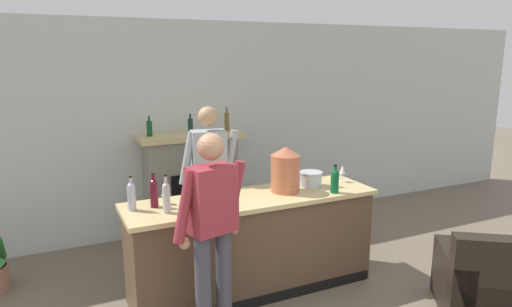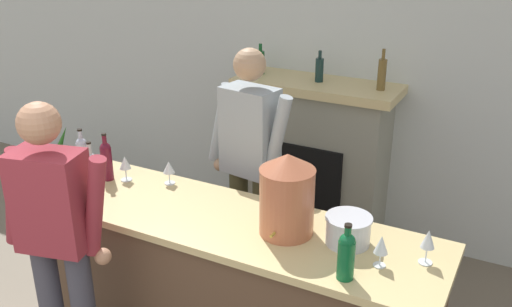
{
  "view_description": "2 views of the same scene",
  "coord_description": "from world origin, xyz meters",
  "px_view_note": "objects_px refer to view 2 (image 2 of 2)",
  "views": [
    {
      "loc": [
        -1.61,
        -1.72,
        2.31
      ],
      "look_at": [
        0.26,
        2.26,
        1.36
      ],
      "focal_mm": 32.0,
      "sensor_mm": 36.0,
      "label": 1
    },
    {
      "loc": [
        1.61,
        -0.31,
        2.55
      ],
      "look_at": [
        0.07,
        2.63,
        1.16
      ],
      "focal_mm": 40.0,
      "sensor_mm": 36.0,
      "label": 2
    }
  ],
  "objects_px": {
    "wine_bottle_port_short": "(106,159)",
    "wine_bottle_riesling_slim": "(346,254)",
    "person_bartender": "(250,166)",
    "person_customer": "(58,245)",
    "wine_bottle_merlot_tall": "(92,171)",
    "wine_glass_front_left": "(381,246)",
    "wine_glass_by_dispenser": "(428,240)",
    "copper_dispenser": "(287,194)",
    "ice_bucket_steel": "(348,230)",
    "fireplace_stone": "(315,160)",
    "wine_glass_back_row": "(125,164)",
    "potted_plant_corner": "(69,175)",
    "wine_bottle_rose_blush": "(83,154)",
    "wine_glass_mid_counter": "(169,168)"
  },
  "relations": [
    {
      "from": "wine_bottle_port_short",
      "to": "wine_glass_back_row",
      "type": "xyz_separation_m",
      "value": [
        0.11,
        0.04,
        -0.03
      ]
    },
    {
      "from": "person_bartender",
      "to": "copper_dispenser",
      "type": "relative_size",
      "value": 3.94
    },
    {
      "from": "wine_glass_mid_counter",
      "to": "wine_bottle_rose_blush",
      "type": "bearing_deg",
      "value": -166.74
    },
    {
      "from": "wine_bottle_riesling_slim",
      "to": "wine_bottle_port_short",
      "type": "bearing_deg",
      "value": 169.3
    },
    {
      "from": "wine_bottle_merlot_tall",
      "to": "wine_bottle_port_short",
      "type": "bearing_deg",
      "value": 107.36
    },
    {
      "from": "wine_bottle_merlot_tall",
      "to": "wine_bottle_rose_blush",
      "type": "bearing_deg",
      "value": 143.23
    },
    {
      "from": "wine_glass_by_dispenser",
      "to": "person_bartender",
      "type": "bearing_deg",
      "value": 155.25
    },
    {
      "from": "wine_glass_front_left",
      "to": "wine_glass_by_dispenser",
      "type": "xyz_separation_m",
      "value": [
        0.19,
        0.13,
        0.01
      ]
    },
    {
      "from": "person_bartender",
      "to": "person_customer",
      "type": "bearing_deg",
      "value": -108.61
    },
    {
      "from": "person_customer",
      "to": "person_bartender",
      "type": "xyz_separation_m",
      "value": [
        0.44,
        1.29,
        0.03
      ]
    },
    {
      "from": "wine_bottle_merlot_tall",
      "to": "wine_glass_front_left",
      "type": "bearing_deg",
      "value": 1.5
    },
    {
      "from": "fireplace_stone",
      "to": "wine_glass_back_row",
      "type": "distance_m",
      "value": 1.71
    },
    {
      "from": "fireplace_stone",
      "to": "wine_bottle_riesling_slim",
      "type": "distance_m",
      "value": 2.12
    },
    {
      "from": "person_bartender",
      "to": "wine_bottle_port_short",
      "type": "bearing_deg",
      "value": -141.5
    },
    {
      "from": "copper_dispenser",
      "to": "ice_bucket_steel",
      "type": "relative_size",
      "value": 1.88
    },
    {
      "from": "copper_dispenser",
      "to": "wine_glass_front_left",
      "type": "bearing_deg",
      "value": -8.46
    },
    {
      "from": "wine_bottle_rose_blush",
      "to": "wine_glass_front_left",
      "type": "bearing_deg",
      "value": -4.15
    },
    {
      "from": "copper_dispenser",
      "to": "ice_bucket_steel",
      "type": "bearing_deg",
      "value": 8.08
    },
    {
      "from": "ice_bucket_steel",
      "to": "wine_bottle_rose_blush",
      "type": "distance_m",
      "value": 1.82
    },
    {
      "from": "potted_plant_corner",
      "to": "wine_bottle_port_short",
      "type": "distance_m",
      "value": 1.95
    },
    {
      "from": "potted_plant_corner",
      "to": "ice_bucket_steel",
      "type": "distance_m",
      "value": 3.33
    },
    {
      "from": "wine_bottle_port_short",
      "to": "wine_bottle_riesling_slim",
      "type": "bearing_deg",
      "value": -10.7
    },
    {
      "from": "wine_bottle_rose_blush",
      "to": "wine_glass_by_dispenser",
      "type": "distance_m",
      "value": 2.22
    },
    {
      "from": "fireplace_stone",
      "to": "person_bartender",
      "type": "relative_size",
      "value": 0.93
    },
    {
      "from": "person_customer",
      "to": "wine_glass_back_row",
      "type": "xyz_separation_m",
      "value": [
        -0.18,
        0.76,
        0.13
      ]
    },
    {
      "from": "person_customer",
      "to": "wine_glass_front_left",
      "type": "xyz_separation_m",
      "value": [
        1.54,
        0.57,
        0.13
      ]
    },
    {
      "from": "wine_bottle_riesling_slim",
      "to": "wine_glass_front_left",
      "type": "relative_size",
      "value": 1.72
    },
    {
      "from": "wine_bottle_rose_blush",
      "to": "wine_glass_by_dispenser",
      "type": "relative_size",
      "value": 1.7
    },
    {
      "from": "potted_plant_corner",
      "to": "wine_bottle_port_short",
      "type": "xyz_separation_m",
      "value": [
        1.45,
        -1.0,
        0.84
      ]
    },
    {
      "from": "ice_bucket_steel",
      "to": "copper_dispenser",
      "type": "bearing_deg",
      "value": -171.92
    },
    {
      "from": "copper_dispenser",
      "to": "person_customer",
      "type": "bearing_deg",
      "value": -147.28
    },
    {
      "from": "wine_glass_front_left",
      "to": "ice_bucket_steel",
      "type": "bearing_deg",
      "value": 148.64
    },
    {
      "from": "wine_bottle_rose_blush",
      "to": "wine_glass_back_row",
      "type": "bearing_deg",
      "value": 9.09
    },
    {
      "from": "person_customer",
      "to": "ice_bucket_steel",
      "type": "bearing_deg",
      "value": 27.45
    },
    {
      "from": "wine_glass_front_left",
      "to": "wine_glass_by_dispenser",
      "type": "height_order",
      "value": "wine_glass_by_dispenser"
    },
    {
      "from": "wine_bottle_merlot_tall",
      "to": "wine_bottle_port_short",
      "type": "xyz_separation_m",
      "value": [
        -0.06,
        0.2,
        -0.01
      ]
    },
    {
      "from": "wine_glass_by_dispenser",
      "to": "copper_dispenser",
      "type": "bearing_deg",
      "value": -176.06
    },
    {
      "from": "potted_plant_corner",
      "to": "copper_dispenser",
      "type": "distance_m",
      "value": 3.09
    },
    {
      "from": "person_customer",
      "to": "fireplace_stone",
      "type": "bearing_deg",
      "value": 77.0
    },
    {
      "from": "fireplace_stone",
      "to": "potted_plant_corner",
      "type": "xyz_separation_m",
      "value": [
        -2.26,
        -0.54,
        -0.41
      ]
    },
    {
      "from": "ice_bucket_steel",
      "to": "wine_glass_by_dispenser",
      "type": "distance_m",
      "value": 0.4
    },
    {
      "from": "copper_dispenser",
      "to": "wine_glass_mid_counter",
      "type": "height_order",
      "value": "copper_dispenser"
    },
    {
      "from": "ice_bucket_steel",
      "to": "wine_bottle_merlot_tall",
      "type": "relative_size",
      "value": 0.71
    },
    {
      "from": "potted_plant_corner",
      "to": "ice_bucket_steel",
      "type": "bearing_deg",
      "value": -18.54
    },
    {
      "from": "wine_bottle_rose_blush",
      "to": "wine_glass_mid_counter",
      "type": "xyz_separation_m",
      "value": [
        0.58,
        0.14,
        -0.03
      ]
    },
    {
      "from": "wine_bottle_rose_blush",
      "to": "wine_glass_by_dispenser",
      "type": "xyz_separation_m",
      "value": [
        2.22,
        -0.02,
        -0.01
      ]
    },
    {
      "from": "copper_dispenser",
      "to": "person_bartender",
      "type": "bearing_deg",
      "value": 131.37
    },
    {
      "from": "wine_glass_back_row",
      "to": "wine_glass_front_left",
      "type": "bearing_deg",
      "value": -6.52
    },
    {
      "from": "wine_bottle_merlot_tall",
      "to": "wine_bottle_riesling_slim",
      "type": "bearing_deg",
      "value": -4.35
    },
    {
      "from": "person_bartender",
      "to": "wine_bottle_riesling_slim",
      "type": "relative_size",
      "value": 6.27
    }
  ]
}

